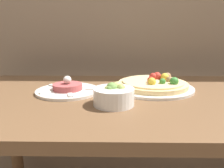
{
  "coord_description": "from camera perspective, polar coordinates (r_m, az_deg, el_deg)",
  "views": [
    {
      "loc": [
        -0.07,
        -0.42,
        0.98
      ],
      "look_at": [
        -0.09,
        0.36,
        0.79
      ],
      "focal_mm": 35.0,
      "sensor_mm": 36.0,
      "label": 1
    }
  ],
  "objects": [
    {
      "name": "tartare_plate",
      "position": [
        0.86,
        -11.5,
        -1.31
      ],
      "size": [
        0.24,
        0.24,
        0.06
      ],
      "color": "silver",
      "rests_on": "dining_table"
    },
    {
      "name": "pizza_plate",
      "position": [
        0.9,
        10.75,
        -0.15
      ],
      "size": [
        0.33,
        0.33,
        0.06
      ],
      "color": "silver",
      "rests_on": "dining_table"
    },
    {
      "name": "small_bowl",
      "position": [
        0.69,
        0.49,
        -2.91
      ],
      "size": [
        0.13,
        0.13,
        0.07
      ],
      "color": "white",
      "rests_on": "dining_table"
    },
    {
      "name": "dining_table",
      "position": [
        0.84,
        5.96,
        -9.8
      ],
      "size": [
        1.35,
        0.7,
        0.75
      ],
      "color": "brown",
      "rests_on": "ground_plane"
    }
  ]
}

